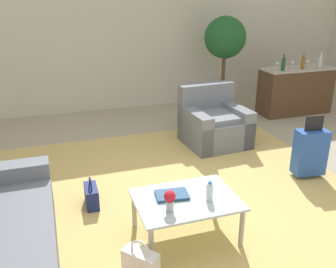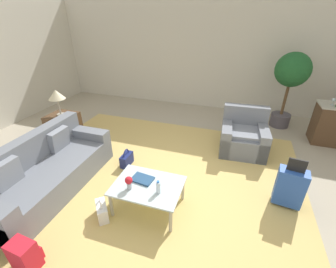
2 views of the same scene
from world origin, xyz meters
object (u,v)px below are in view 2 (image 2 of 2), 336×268
Objects in this scene: armchair at (243,137)px; water_bottle at (158,187)px; side_table at (64,125)px; handbag_white at (102,210)px; potted_ficus at (291,77)px; coffee_table at (148,188)px; table_lamp at (56,95)px; flower_vase at (129,182)px; couch at (46,172)px; wine_glass_leftmost at (334,100)px; handbag_navy at (127,159)px; coffee_table_book at (142,179)px; suitcase_blue at (290,187)px; backpack_red at (25,255)px.

armchair reaches higher than water_bottle.
handbag_white is (2.23, -1.89, -0.15)m from side_table.
side_table is at bearing -156.25° from potted_ficus.
coffee_table is 3.24m from table_lamp.
coffee_table is 0.32m from flower_vase.
water_bottle is 4.36m from potted_ficus.
potted_ficus reaches higher than water_bottle.
potted_ficus is at bearing 43.55° from couch.
wine_glass_leftmost reaches higher than coffee_table.
flower_vase is 0.34× the size of table_lamp.
coffee_table is 4.88× the size of flower_vase.
table_lamp is at bearing 122.07° from couch.
wine_glass_leftmost is at bearing 29.84° from handbag_navy.
coffee_table_book is at bearing -136.28° from wine_glass_leftmost.
backpack_red is at bearing -146.44° from suitcase_blue.
water_bottle is at bearing -156.04° from suitcase_blue.
suitcase_blue is 2.12× the size of backpack_red.
table_lamp is 0.32× the size of potted_ficus.
coffee_table is 1.64m from backpack_red.
armchair is at bearing 54.02° from handbag_white.
coffee_table_book is 1.54× the size of flower_vase.
handbag_navy is 0.89× the size of backpack_red.
side_table is 3.32m from backpack_red.
flower_vase is (-0.42, -0.05, 0.03)m from water_bottle.
table_lamp reaches higher than coffee_table_book.
water_bottle is 0.57× the size of handbag_white.
handbag_white is at bearing -145.31° from coffee_table.
wine_glass_leftmost is at bearing 48.49° from water_bottle.
flower_vase is 4.61m from potted_ficus.
suitcase_blue is (4.80, -0.80, -0.66)m from table_lamp.
backpack_red is at bearing -115.53° from coffee_table_book.
backpack_red is (-3.00, -1.99, -0.16)m from suitcase_blue.
couch is 1.69m from coffee_table_book.
coffee_table_book is (-0.12, 0.08, 0.07)m from coffee_table.
backpack_red is 0.21× the size of potted_ficus.
flower_vase reaches higher than handbag_navy.
flower_vase is at bearing -32.60° from side_table.
wine_glass_leftmost is at bearing 45.60° from coffee_table.
water_bottle is 0.64× the size of coffee_table_book.
handbag_navy is 2.17m from backpack_red.
coffee_table is at bearing 153.43° from water_bottle.
handbag_navy is (-3.82, -2.19, -0.89)m from wine_glass_leftmost.
wine_glass_leftmost is 1.06m from potted_ficus.
water_bottle is 0.51× the size of backpack_red.
couch is 6.42× the size of handbag_navy.
wine_glass_leftmost is 5.05m from handbag_white.
suitcase_blue reaches higher than coffee_table.
handbag_navy is at bearing -150.16° from wine_glass_leftmost.
water_bottle is 4.26m from wine_glass_leftmost.
table_lamp reaches higher than coffee_table.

